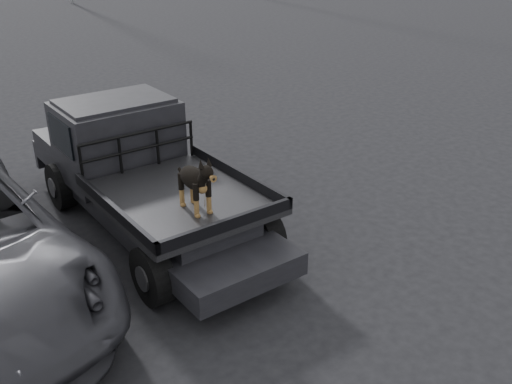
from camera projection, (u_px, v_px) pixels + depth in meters
ground at (228, 266)px, 7.74m from camera, size 120.00×120.00×0.00m
flatbed_ute at (150, 201)px, 8.51m from camera, size 2.00×5.40×0.92m
ute_cab at (117, 127)px, 8.82m from camera, size 1.72×1.30×0.88m
headache_rack at (139, 151)px, 8.34m from camera, size 1.80×0.08×0.55m
dog at (194, 183)px, 7.10m from camera, size 0.32×0.60×0.74m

